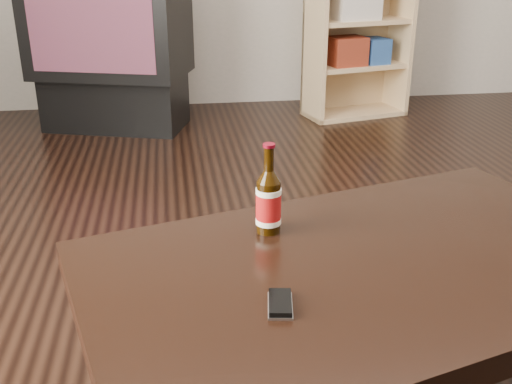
{
  "coord_description": "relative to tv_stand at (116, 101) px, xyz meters",
  "views": [
    {
      "loc": [
        -0.75,
        -1.39,
        1.12
      ],
      "look_at": [
        -0.56,
        -0.11,
        0.57
      ],
      "focal_mm": 42.0,
      "sensor_mm": 36.0,
      "label": 1
    }
  ],
  "objects": [
    {
      "name": "tv",
      "position": [
        -0.0,
        -0.0,
        0.51
      ],
      "size": [
        1.04,
        0.81,
        0.68
      ],
      "rotation": [
        0.0,
        0.0,
        -0.3
      ],
      "color": "black",
      "rests_on": "tv_stand"
    },
    {
      "name": "phone",
      "position": [
        0.53,
        -2.91,
        0.31
      ],
      "size": [
        0.06,
        0.1,
        0.02
      ],
      "rotation": [
        0.0,
        0.0,
        -0.16
      ],
      "color": "#A3A3A5",
      "rests_on": "coffee_table"
    },
    {
      "name": "tv_stand",
      "position": [
        0.0,
        0.0,
        0.0
      ],
      "size": [
        0.94,
        0.66,
        0.34
      ],
      "primitive_type": "cube",
      "rotation": [
        0.0,
        0.0,
        -0.3
      ],
      "color": "black",
      "rests_on": "floor"
    },
    {
      "name": "beer_bottle",
      "position": [
        0.56,
        -2.58,
        0.38
      ],
      "size": [
        0.07,
        0.07,
        0.22
      ],
      "rotation": [
        0.0,
        0.0,
        -0.15
      ],
      "color": "black",
      "rests_on": "coffee_table"
    },
    {
      "name": "floor",
      "position": [
        1.08,
        -2.47,
        -0.18
      ],
      "size": [
        5.0,
        6.0,
        0.01
      ],
      "primitive_type": "cube",
      "color": "black",
      "rests_on": "ground"
    },
    {
      "name": "coffee_table",
      "position": [
        0.76,
        -2.75,
        0.24
      ],
      "size": [
        1.4,
        1.04,
        0.47
      ],
      "rotation": [
        0.0,
        0.0,
        0.27
      ],
      "color": "black",
      "rests_on": "floor"
    },
    {
      "name": "bookshelf",
      "position": [
        1.59,
        0.09,
        0.49
      ],
      "size": [
        0.73,
        0.46,
        1.26
      ],
      "rotation": [
        0.0,
        0.0,
        0.23
      ],
      "color": "tan",
      "rests_on": "floor"
    }
  ]
}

